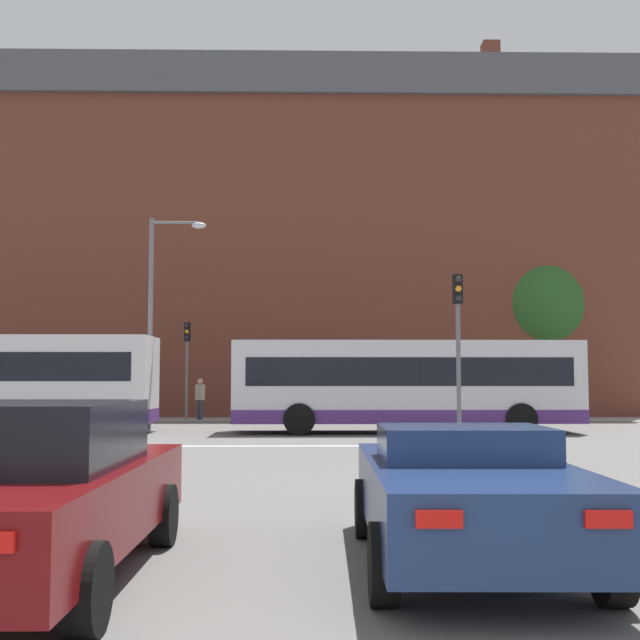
{
  "coord_description": "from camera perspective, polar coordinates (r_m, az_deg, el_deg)",
  "views": [
    {
      "loc": [
        0.43,
        -2.25,
        1.75
      ],
      "look_at": [
        0.84,
        21.76,
        3.53
      ],
      "focal_mm": 45.0,
      "sensor_mm": 36.0,
      "label": 1
    }
  ],
  "objects": [
    {
      "name": "traffic_light_near_right",
      "position": [
        21.92,
        9.8,
        -0.75
      ],
      "size": [
        0.26,
        0.31,
        4.58
      ],
      "color": "slate",
      "rests_on": "ground_plane"
    },
    {
      "name": "brick_civic_building",
      "position": [
        45.34,
        -6.28,
        4.83
      ],
      "size": [
        41.67,
        14.79,
        24.13
      ],
      "color": "brown",
      "rests_on": "ground_plane"
    },
    {
      "name": "traffic_light_far_left",
      "position": [
        34.74,
        -9.44,
        -2.43
      ],
      "size": [
        0.26,
        0.31,
        4.18
      ],
      "color": "slate",
      "rests_on": "ground_plane"
    },
    {
      "name": "car_saloon_left",
      "position": [
        7.54,
        -20.15,
        -11.32
      ],
      "size": [
        2.09,
        4.85,
        1.55
      ],
      "rotation": [
        0.0,
        0.0,
        0.0
      ],
      "color": "#600C0F",
      "rests_on": "ground_plane"
    },
    {
      "name": "street_lamp_junction",
      "position": [
        28.21,
        -11.32,
        1.36
      ],
      "size": [
        1.97,
        0.36,
        7.34
      ],
      "color": "slate",
      "rests_on": "ground_plane"
    },
    {
      "name": "far_pavement",
      "position": [
        35.06,
        -1.7,
        -7.09
      ],
      "size": [
        68.23,
        2.5,
        0.01
      ],
      "primitive_type": "cube",
      "color": "gray",
      "rests_on": "ground_plane"
    },
    {
      "name": "pedestrian_walking_east",
      "position": [
        35.13,
        -8.53,
        -5.32
      ],
      "size": [
        0.44,
        0.44,
        1.78
      ],
      "rotation": [
        0.0,
        0.0,
        2.38
      ],
      "color": "#333851",
      "rests_on": "ground_plane"
    },
    {
      "name": "car_roadster_right",
      "position": [
        7.86,
        10.34,
        -11.98
      ],
      "size": [
        2.05,
        4.4,
        1.29
      ],
      "rotation": [
        0.0,
        0.0,
        -0.02
      ],
      "color": "navy",
      "rests_on": "ground_plane"
    },
    {
      "name": "tree_by_building",
      "position": [
        41.38,
        15.09,
        0.86
      ],
      "size": [
        5.48,
        5.48,
        8.21
      ],
      "color": "#4C3823",
      "rests_on": "ground_plane"
    },
    {
      "name": "stop_line_strip",
      "position": [
        21.24,
        -2.17,
        -8.94
      ],
      "size": [
        7.41,
        0.3,
        0.01
      ],
      "primitive_type": "cube",
      "color": "silver",
      "rests_on": "ground_plane"
    },
    {
      "name": "pedestrian_waiting",
      "position": [
        35.83,
        -13.75,
        -5.35
      ],
      "size": [
        0.31,
        0.44,
        1.67
      ],
      "rotation": [
        0.0,
        0.0,
        1.82
      ],
      "color": "#333851",
      "rests_on": "ground_plane"
    },
    {
      "name": "bus_crossing_lead",
      "position": [
        26.6,
        6.08,
        -4.53
      ],
      "size": [
        11.25,
        2.75,
        2.99
      ],
      "rotation": [
        0.0,
        0.0,
        1.57
      ],
      "color": "silver",
      "rests_on": "ground_plane"
    }
  ]
}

